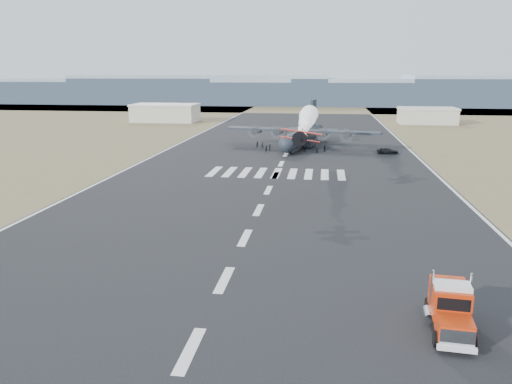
% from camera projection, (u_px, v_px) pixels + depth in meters
% --- Properties ---
extents(ground, '(500.00, 500.00, 0.00)m').
position_uv_depth(ground, '(224.00, 280.00, 45.57)').
color(ground, black).
rests_on(ground, ground).
extents(scrub_far, '(500.00, 80.00, 0.00)m').
position_uv_depth(scrub_far, '(309.00, 108.00, 267.13)').
color(scrub_far, olive).
rests_on(scrub_far, ground).
extents(runway_markings, '(60.00, 260.00, 0.01)m').
position_uv_depth(runway_markings, '(281.00, 164.00, 103.36)').
color(runway_markings, silver).
rests_on(runway_markings, ground).
extents(ridge_seg_a, '(150.00, 50.00, 13.00)m').
position_uv_depth(ridge_seg_a, '(6.00, 91.00, 320.18)').
color(ridge_seg_a, '#7E90A0').
rests_on(ridge_seg_a, ground).
extents(ridge_seg_b, '(150.00, 50.00, 15.00)m').
position_uv_depth(ridge_seg_b, '(102.00, 90.00, 311.39)').
color(ridge_seg_b, '#7E90A0').
rests_on(ridge_seg_b, ground).
extents(ridge_seg_c, '(150.00, 50.00, 17.00)m').
position_uv_depth(ridge_seg_c, '(203.00, 89.00, 302.60)').
color(ridge_seg_c, '#7E90A0').
rests_on(ridge_seg_c, ground).
extents(ridge_seg_d, '(150.00, 50.00, 13.00)m').
position_uv_depth(ridge_seg_d, '(311.00, 93.00, 294.50)').
color(ridge_seg_d, '#7E90A0').
rests_on(ridge_seg_d, ground).
extents(ridge_seg_e, '(150.00, 50.00, 15.00)m').
position_uv_depth(ridge_seg_e, '(425.00, 92.00, 285.71)').
color(ridge_seg_e, '#7E90A0').
rests_on(ridge_seg_e, ground).
extents(hangar_left, '(24.50, 14.50, 6.70)m').
position_uv_depth(hangar_left, '(166.00, 113.00, 191.30)').
color(hangar_left, '#ABA798').
rests_on(hangar_left, ground).
extents(hangar_right, '(20.50, 12.50, 5.90)m').
position_uv_depth(hangar_right, '(427.00, 115.00, 183.30)').
color(hangar_right, '#ABA798').
rests_on(hangar_right, ground).
extents(semi_truck, '(3.27, 8.27, 3.66)m').
position_uv_depth(semi_truck, '(450.00, 307.00, 36.35)').
color(semi_truck, black).
rests_on(semi_truck, ground).
extents(aerobatic_biplane, '(5.96, 5.34, 2.62)m').
position_uv_depth(aerobatic_biplane, '(300.00, 136.00, 71.85)').
color(aerobatic_biplane, red).
extents(smoke_trail, '(3.77, 34.71, 3.77)m').
position_uv_depth(smoke_trail, '(308.00, 118.00, 98.93)').
color(smoke_trail, white).
extents(transport_aircraft, '(38.93, 31.86, 11.29)m').
position_uv_depth(transport_aircraft, '(303.00, 135.00, 126.22)').
color(transport_aircraft, black).
rests_on(transport_aircraft, ground).
extents(support_vehicle, '(4.97, 2.56, 1.34)m').
position_uv_depth(support_vehicle, '(388.00, 151.00, 116.02)').
color(support_vehicle, black).
rests_on(support_vehicle, ground).
extents(crew_a, '(0.83, 0.82, 1.75)m').
position_uv_depth(crew_a, '(266.00, 149.00, 117.85)').
color(crew_a, black).
rests_on(crew_a, ground).
extents(crew_b, '(0.52, 0.79, 1.56)m').
position_uv_depth(crew_b, '(270.00, 147.00, 120.40)').
color(crew_b, black).
rests_on(crew_b, ground).
extents(crew_c, '(0.86, 1.24, 1.75)m').
position_uv_depth(crew_c, '(288.00, 147.00, 121.09)').
color(crew_c, black).
rests_on(crew_c, ground).
extents(crew_d, '(1.15, 1.08, 1.79)m').
position_uv_depth(crew_d, '(305.00, 148.00, 118.89)').
color(crew_d, black).
rests_on(crew_d, ground).
extents(crew_e, '(0.78, 0.97, 1.73)m').
position_uv_depth(crew_e, '(317.00, 149.00, 117.70)').
color(crew_e, black).
rests_on(crew_e, ground).
extents(crew_f, '(0.82, 1.63, 1.68)m').
position_uv_depth(crew_f, '(325.00, 148.00, 119.10)').
color(crew_f, black).
rests_on(crew_f, ground).
extents(crew_g, '(0.80, 0.74, 1.77)m').
position_uv_depth(crew_g, '(262.00, 145.00, 123.51)').
color(crew_g, black).
rests_on(crew_g, ground).
extents(crew_h, '(0.90, 0.74, 1.59)m').
position_uv_depth(crew_h, '(257.00, 144.00, 125.37)').
color(crew_h, black).
rests_on(crew_h, ground).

